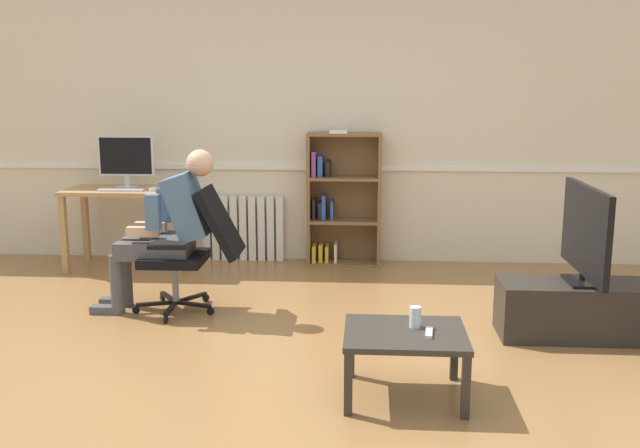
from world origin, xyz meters
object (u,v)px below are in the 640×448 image
object	(u,v)px
coffee_table	(405,340)
drinking_glass	(415,317)
imac_monitor	(126,158)
office_chair	(195,245)
bookshelf	(340,200)
computer_mouse	(153,189)
spare_remote	(429,333)
tv_stand	(580,310)
tv_screen	(586,233)
person_seated	(168,227)
keyboard	(122,190)
radiator	(243,228)
computer_desk	(129,202)

from	to	relation	value
coffee_table	drinking_glass	xyz separation A→B (m)	(0.06, 0.07, 0.11)
imac_monitor	coffee_table	xyz separation A→B (m)	(2.48, -2.75, -0.71)
office_chair	coffee_table	xyz separation A→B (m)	(1.51, -1.41, -0.19)
bookshelf	drinking_glass	world-z (taller)	bookshelf
computer_mouse	spare_remote	size ratio (longest dim) A/B	0.67
tv_stand	tv_screen	bearing A→B (deg)	-0.24
person_seated	drinking_glass	distance (m)	2.23
office_chair	tv_stand	bearing A→B (deg)	81.37
tv_screen	tv_stand	bearing A→B (deg)	90.00
person_seated	computer_mouse	bearing A→B (deg)	-159.03
computer_mouse	coffee_table	distance (m)	3.38
keyboard	tv_stand	xyz separation A→B (m)	(3.69, -1.49, -0.57)
tv_screen	coffee_table	size ratio (longest dim) A/B	1.46
bookshelf	radiator	xyz separation A→B (m)	(-0.96, 0.09, -0.31)
bookshelf	person_seated	distance (m)	1.98
radiator	tv_screen	distance (m)	3.38
bookshelf	radiator	world-z (taller)	bookshelf
tv_stand	computer_desk	bearing A→B (deg)	156.12
imac_monitor	person_seated	bearing A→B (deg)	-60.20
keyboard	computer_desk	bearing A→B (deg)	86.68
computer_mouse	computer_desk	bearing A→B (deg)	156.63
office_chair	spare_remote	size ratio (longest dim) A/B	6.38
computer_mouse	office_chair	size ratio (longest dim) A/B	0.10
computer_desk	tv_stand	bearing A→B (deg)	-23.88
drinking_glass	tv_screen	bearing A→B (deg)	39.10
coffee_table	spare_remote	world-z (taller)	spare_remote
keyboard	tv_screen	xyz separation A→B (m)	(3.70, -1.49, -0.04)
computer_desk	bookshelf	distance (m)	1.99
computer_desk	imac_monitor	world-z (taller)	imac_monitor
office_chair	drinking_glass	xyz separation A→B (m)	(1.57, -1.34, -0.08)
computer_desk	spare_remote	distance (m)	3.74
imac_monitor	drinking_glass	world-z (taller)	imac_monitor
computer_desk	bookshelf	bearing A→B (deg)	8.62
spare_remote	office_chair	bearing A→B (deg)	-35.75
spare_remote	bookshelf	bearing A→B (deg)	-72.74
imac_monitor	tv_stand	world-z (taller)	imac_monitor
office_chair	drinking_glass	world-z (taller)	office_chair
computer_mouse	tv_screen	xyz separation A→B (m)	(3.41, -1.51, -0.04)
radiator	coffee_table	bearing A→B (deg)	-64.78
tv_stand	spare_remote	distance (m)	1.56
computer_mouse	bookshelf	bearing A→B (deg)	13.91
computer_desk	person_seated	xyz separation A→B (m)	(0.73, -1.26, 0.02)
tv_stand	coffee_table	bearing A→B (deg)	-140.10
keyboard	tv_screen	world-z (taller)	tv_screen
imac_monitor	office_chair	distance (m)	1.73
radiator	office_chair	bearing A→B (deg)	-92.44
imac_monitor	person_seated	xyz separation A→B (m)	(0.77, -1.34, -0.38)
radiator	drinking_glass	size ratio (longest dim) A/B	6.83
computer_desk	tv_stand	distance (m)	4.05
tv_screen	coffee_table	bearing A→B (deg)	130.10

